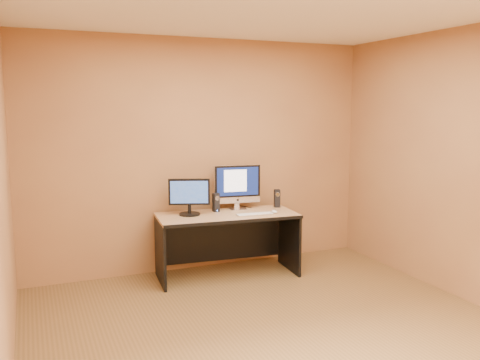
{
  "coord_description": "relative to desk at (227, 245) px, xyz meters",
  "views": [
    {
      "loc": [
        -1.82,
        -3.45,
        1.86
      ],
      "look_at": [
        0.24,
        1.47,
        1.07
      ],
      "focal_mm": 38.0,
      "sensor_mm": 36.0,
      "label": 1
    }
  ],
  "objects": [
    {
      "name": "cable_a",
      "position": [
        0.33,
        0.28,
        0.35
      ],
      "size": [
        0.1,
        0.19,
        0.01
      ],
      "primitive_type": "cylinder",
      "rotation": [
        1.57,
        0.0,
        0.45
      ],
      "color": "black",
      "rests_on": "desk"
    },
    {
      "name": "speaker_right",
      "position": [
        0.67,
        0.13,
        0.45
      ],
      "size": [
        0.08,
        0.08,
        0.21
      ],
      "primitive_type": null,
      "rotation": [
        0.0,
        0.0,
        -0.23
      ],
      "color": "black",
      "rests_on": "desk"
    },
    {
      "name": "speaker_left",
      "position": [
        -0.07,
        0.17,
        0.45
      ],
      "size": [
        0.07,
        0.07,
        0.21
      ],
      "primitive_type": null,
      "rotation": [
        0.0,
        0.0,
        0.08
      ],
      "color": "black",
      "rests_on": "desk"
    },
    {
      "name": "cable_b",
      "position": [
        0.22,
        0.29,
        0.35
      ],
      "size": [
        0.08,
        0.16,
        0.01
      ],
      "primitive_type": "cylinder",
      "rotation": [
        1.57,
        0.0,
        -0.44
      ],
      "color": "black",
      "rests_on": "desk"
    },
    {
      "name": "second_monitor",
      "position": [
        -0.39,
        0.11,
        0.54
      ],
      "size": [
        0.5,
        0.36,
        0.39
      ],
      "primitive_type": null,
      "rotation": [
        0.0,
        0.0,
        -0.35
      ],
      "color": "black",
      "rests_on": "desk"
    },
    {
      "name": "mouse",
      "position": [
        0.49,
        -0.15,
        0.36
      ],
      "size": [
        0.05,
        0.1,
        0.03
      ],
      "primitive_type": "ellipsoid",
      "rotation": [
        0.0,
        0.0,
        0.0
      ],
      "color": "silver",
      "rests_on": "desk"
    },
    {
      "name": "ceiling",
      "position": [
        -0.14,
        -1.57,
        2.25
      ],
      "size": [
        4.0,
        4.0,
        0.0
      ],
      "primitive_type": "plane",
      "color": "white",
      "rests_on": "walls"
    },
    {
      "name": "imac",
      "position": [
        0.2,
        0.19,
        0.6
      ],
      "size": [
        0.55,
        0.26,
        0.52
      ],
      "primitive_type": null,
      "rotation": [
        0.0,
        0.0,
        -0.13
      ],
      "color": "silver",
      "rests_on": "desk"
    },
    {
      "name": "desk",
      "position": [
        0.0,
        0.0,
        0.0
      ],
      "size": [
        1.55,
        0.78,
        0.69
      ],
      "primitive_type": null,
      "rotation": [
        0.0,
        0.0,
        -0.09
      ],
      "color": "tan",
      "rests_on": "ground"
    },
    {
      "name": "floor",
      "position": [
        -0.14,
        -1.57,
        -0.35
      ],
      "size": [
        4.0,
        4.0,
        0.0
      ],
      "primitive_type": "plane",
      "color": "brown",
      "rests_on": "ground"
    },
    {
      "name": "keyboard",
      "position": [
        0.26,
        -0.16,
        0.35
      ],
      "size": [
        0.41,
        0.14,
        0.02
      ],
      "primitive_type": "cube",
      "rotation": [
        0.0,
        0.0,
        -0.07
      ],
      "color": "silver",
      "rests_on": "desk"
    },
    {
      "name": "walls",
      "position": [
        -0.14,
        -1.57,
        0.95
      ],
      "size": [
        4.0,
        4.0,
        2.6
      ],
      "primitive_type": null,
      "color": "#9E6E3F",
      "rests_on": "ground"
    }
  ]
}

